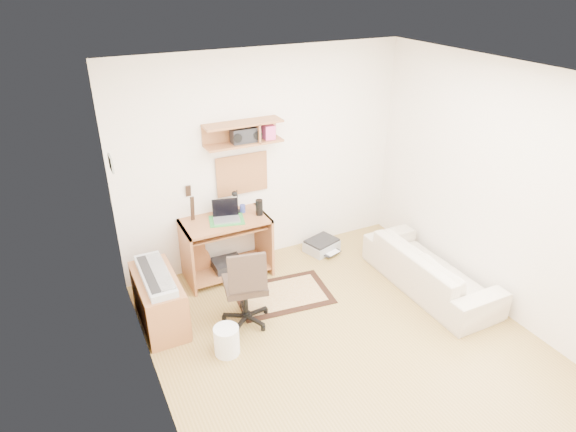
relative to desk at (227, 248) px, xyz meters
name	(u,v)px	position (x,y,z in m)	size (l,w,h in m)	color
floor	(348,345)	(0.63, -1.73, -0.38)	(3.60, 4.00, 0.01)	#A38344
ceiling	(367,80)	(0.63, -1.73, 2.23)	(3.60, 4.00, 0.01)	white
back_wall	(264,159)	(0.63, 0.28, 0.93)	(3.60, 0.01, 2.60)	white
left_wall	(150,282)	(-1.17, -1.73, 0.93)	(0.01, 4.00, 2.60)	white
right_wall	(505,193)	(2.44, -1.73, 0.93)	(0.01, 4.00, 2.60)	white
wall_shelf	(243,133)	(0.33, 0.15, 1.32)	(0.90, 0.25, 0.26)	#A6663A
cork_board	(242,174)	(0.33, 0.25, 0.79)	(0.64, 0.03, 0.49)	tan
wall_photo	(111,163)	(-1.16, -0.23, 1.34)	(0.02, 0.20, 0.15)	#4C8CBF
desk	(227,248)	(0.00, 0.00, 0.00)	(1.00, 0.55, 0.75)	#A6663A
laptop	(226,212)	(0.02, -0.02, 0.49)	(0.30, 0.30, 0.23)	silver
speaker	(259,207)	(0.41, -0.05, 0.47)	(0.08, 0.08, 0.19)	black
desk_lamp	(237,200)	(0.22, 0.14, 0.52)	(0.10, 0.10, 0.29)	black
pencil_cup	(243,209)	(0.26, 0.10, 0.42)	(0.07, 0.07, 0.09)	#323E96
boombox	(245,135)	(0.35, 0.15, 1.30)	(0.33, 0.15, 0.17)	black
rug	(283,294)	(0.41, -0.68, -0.37)	(1.06, 0.71, 0.01)	beige
task_chair	(245,285)	(-0.14, -0.93, 0.09)	(0.48, 0.48, 0.93)	#35281F
cabinet	(159,301)	(-0.95, -0.54, -0.10)	(0.40, 0.90, 0.55)	#A6663A
music_keyboard	(155,276)	(-0.95, -0.54, 0.21)	(0.26, 0.84, 0.07)	#B2B5BA
guitar	(195,234)	(-0.33, 0.13, 0.20)	(0.31, 0.19, 1.16)	brown
waste_basket	(227,341)	(-0.48, -1.29, -0.23)	(0.25, 0.25, 0.30)	white
printer	(322,245)	(1.31, -0.01, -0.29)	(0.41, 0.32, 0.15)	#A5A8AA
sofa	(431,262)	(2.01, -1.29, -0.03)	(1.75, 0.51, 0.68)	beige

